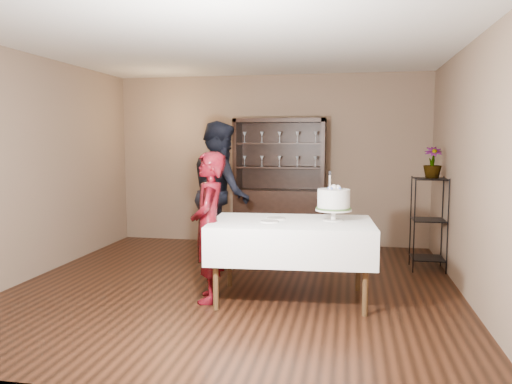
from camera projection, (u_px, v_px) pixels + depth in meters
floor at (235, 286)px, 5.72m from camera, size 5.00×5.00×0.00m
ceiling at (234, 46)px, 5.44m from camera, size 5.00×5.00×0.00m
back_wall at (270, 160)px, 8.03m from camera, size 5.00×0.02×2.70m
wall_left at (34, 167)px, 6.04m from camera, size 0.02×5.00×2.70m
wall_right at (471, 172)px, 5.12m from camera, size 0.02×5.00×2.70m
china_hutch at (280, 204)px, 7.82m from camera, size 1.40×0.48×2.00m
plant_etagere at (429, 220)px, 6.41m from camera, size 0.42×0.42×1.20m
cake_table at (291, 240)px, 5.19m from camera, size 1.73×1.13×0.84m
woman at (209, 227)px, 5.15m from camera, size 0.47×0.62×1.56m
man at (221, 193)px, 6.75m from camera, size 1.06×1.16×1.92m
cake at (334, 201)px, 5.18m from camera, size 0.42×0.42×0.52m
plate_near at (270, 221)px, 5.10m from camera, size 0.24×0.24×0.01m
plate_far at (276, 218)px, 5.30m from camera, size 0.24×0.24×0.01m
potted_plant at (433, 162)px, 6.37m from camera, size 0.23×0.23×0.40m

